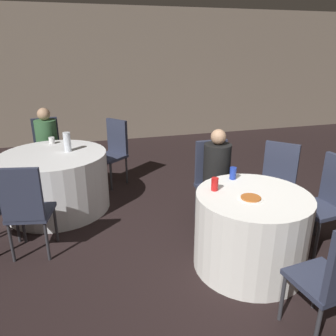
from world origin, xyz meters
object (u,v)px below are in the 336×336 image
object	(u,v)px
chair_far_north	(47,145)
pizza_plate_near	(251,198)
bottle_far	(67,142)
chair_far_northeast	(114,147)
chair_near_east	(330,195)
chair_far_south	(26,205)
person_black_shirt	(219,181)
soda_can_red	(215,184)
soda_can_blue	(233,173)
table_near	(250,231)
table_far	(56,181)
person_green_jacket	(48,147)
chair_near_north	(213,175)
chair_near_northeast	(277,178)

from	to	relation	value
chair_far_north	pizza_plate_near	bearing A→B (deg)	115.21
bottle_far	chair_far_north	bearing A→B (deg)	108.09
bottle_far	chair_far_northeast	bearing A→B (deg)	43.87
chair_near_east	chair_far_north	size ratio (longest dim) A/B	1.00
chair_far_south	pizza_plate_near	size ratio (longest dim) A/B	4.48
person_black_shirt	chair_far_northeast	bearing A→B (deg)	-59.24
soda_can_red	chair_far_north	bearing A→B (deg)	121.82
soda_can_blue	person_black_shirt	bearing A→B (deg)	85.98
table_near	table_far	distance (m)	2.52
chair_far_north	table_far	bearing A→B (deg)	90.00
person_green_jacket	chair_far_south	bearing A→B (deg)	79.63
table_far	person_black_shirt	world-z (taller)	person_black_shirt
chair_near_north	person_green_jacket	distance (m)	2.58
person_green_jacket	bottle_far	world-z (taller)	person_green_jacket
chair_near_east	person_black_shirt	bearing A→B (deg)	48.29
chair_far_north	table_near	bearing A→B (deg)	116.85
chair_near_north	soda_can_blue	world-z (taller)	chair_near_north
chair_far_south	chair_far_northeast	bearing A→B (deg)	70.26
soda_can_red	soda_can_blue	xyz separation A→B (m)	(0.29, 0.21, 0.00)
soda_can_blue	soda_can_red	bearing A→B (deg)	-144.06
chair_far_north	pizza_plate_near	world-z (taller)	chair_far_north
chair_near_east	person_green_jacket	size ratio (longest dim) A/B	0.84
chair_far_northeast	pizza_plate_near	bearing A→B (deg)	160.48
bottle_far	person_green_jacket	bearing A→B (deg)	110.12
table_far	soda_can_red	xyz separation A→B (m)	(1.50, -1.57, 0.44)
chair_near_east	pizza_plate_near	bearing A→B (deg)	93.38
chair_far_north	chair_far_south	bearing A→B (deg)	80.47
table_near	chair_far_north	bearing A→B (deg)	124.47
table_far	chair_near_north	distance (m)	2.00
chair_far_north	soda_can_blue	xyz separation A→B (m)	(1.93, -2.43, 0.23)
person_green_jacket	pizza_plate_near	world-z (taller)	person_green_jacket
chair_far_north	pizza_plate_near	size ratio (longest dim) A/B	4.48
chair_near_north	soda_can_red	distance (m)	0.85
chair_far_south	bottle_far	xyz separation A→B (m)	(0.40, 1.11, 0.29)
chair_far_south	soda_can_blue	bearing A→B (deg)	2.58
chair_near_north	bottle_far	bearing A→B (deg)	-27.74
chair_near_northeast	bottle_far	xyz separation A→B (m)	(-2.30, 1.17, 0.29)
table_far	soda_can_red	size ratio (longest dim) A/B	10.78
person_black_shirt	pizza_plate_near	bearing A→B (deg)	85.09
person_black_shirt	soda_can_blue	xyz separation A→B (m)	(-0.03, -0.37, 0.24)
table_near	soda_can_red	size ratio (longest dim) A/B	8.57
chair_near_north	chair_far_northeast	size ratio (longest dim) A/B	1.00
table_far	soda_can_blue	distance (m)	2.29
chair_far_north	soda_can_red	world-z (taller)	chair_far_north
table_far	chair_far_north	bearing A→B (deg)	97.62
chair_near_north	chair_far_north	world-z (taller)	same
chair_near_northeast	soda_can_red	distance (m)	1.11
person_black_shirt	pizza_plate_near	distance (m)	0.86
chair_near_east	chair_near_north	bearing A→B (deg)	41.64
chair_near_north	pizza_plate_near	size ratio (longest dim) A/B	4.48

